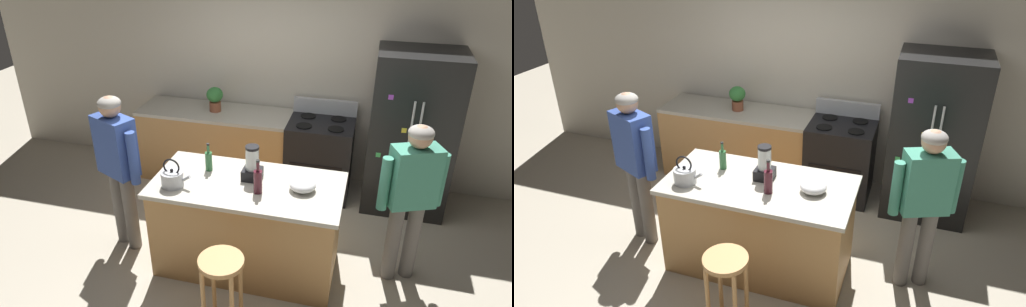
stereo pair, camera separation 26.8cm
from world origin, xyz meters
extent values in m
plane|color=#B2A893|center=(0.00, 0.00, 0.00)|extent=(14.00, 14.00, 0.00)
cube|color=beige|center=(0.00, 1.95, 1.35)|extent=(8.00, 0.10, 2.70)
cube|color=#B7844C|center=(0.00, 0.00, 0.44)|extent=(1.65, 0.80, 0.88)
cube|color=#B2AD9E|center=(0.00, 0.00, 0.90)|extent=(1.71, 0.86, 0.04)
cube|color=#B7844C|center=(-0.80, 1.55, 0.44)|extent=(2.00, 0.64, 0.88)
cube|color=#B2AD9E|center=(-0.80, 1.55, 0.90)|extent=(2.00, 0.64, 0.04)
cube|color=black|center=(1.45, 1.50, 0.91)|extent=(0.90, 0.70, 1.83)
cylinder|color=#B7BABF|center=(1.41, 1.13, 1.01)|extent=(0.02, 0.02, 0.82)
cylinder|color=#B7BABF|center=(1.49, 1.13, 1.01)|extent=(0.02, 0.02, 0.82)
cube|color=red|center=(1.41, 1.15, 0.90)|extent=(0.05, 0.01, 0.05)
cube|color=#3FB259|center=(1.37, 1.15, 0.68)|extent=(0.05, 0.01, 0.05)
cube|color=yellow|center=(1.34, 1.15, 1.09)|extent=(0.05, 0.01, 0.05)
cube|color=#3FB259|center=(1.12, 1.15, 0.78)|extent=(0.05, 0.01, 0.05)
cube|color=purple|center=(1.17, 1.15, 1.43)|extent=(0.05, 0.01, 0.05)
cube|color=black|center=(0.46, 1.52, 0.46)|extent=(0.76, 0.64, 0.92)
cube|color=black|center=(0.46, 1.20, 0.41)|extent=(0.60, 0.01, 0.24)
cube|color=#B7BABF|center=(0.46, 1.81, 1.01)|extent=(0.76, 0.06, 0.18)
cylinder|color=black|center=(0.28, 1.37, 0.92)|extent=(0.18, 0.18, 0.01)
cylinder|color=black|center=(0.64, 1.37, 0.92)|extent=(0.18, 0.18, 0.01)
cylinder|color=black|center=(0.28, 1.67, 0.92)|extent=(0.18, 0.18, 0.01)
cylinder|color=black|center=(0.64, 1.67, 0.92)|extent=(0.18, 0.18, 0.01)
cylinder|color=#66605B|center=(-1.36, 0.03, 0.42)|extent=(0.17, 0.17, 0.84)
cylinder|color=#66605B|center=(-1.20, -0.04, 0.42)|extent=(0.17, 0.17, 0.84)
cube|color=#334C99|center=(-1.28, 0.00, 1.13)|extent=(0.45, 0.36, 0.58)
cylinder|color=#334C99|center=(-1.51, 0.10, 1.08)|extent=(0.12, 0.12, 0.52)
cylinder|color=#334C99|center=(-1.05, -0.10, 1.08)|extent=(0.12, 0.12, 0.52)
sphere|color=tan|center=(-1.28, 0.00, 1.52)|extent=(0.26, 0.26, 0.20)
ellipsoid|color=gray|center=(-1.28, 0.00, 1.55)|extent=(0.28, 0.28, 0.12)
cylinder|color=#66605B|center=(1.49, 0.24, 0.40)|extent=(0.17, 0.17, 0.80)
cylinder|color=#66605B|center=(1.32, 0.17, 0.40)|extent=(0.17, 0.17, 0.80)
cube|color=#3F8C72|center=(1.41, 0.21, 1.08)|extent=(0.45, 0.36, 0.55)
cylinder|color=#3F8C72|center=(1.64, 0.31, 1.03)|extent=(0.12, 0.12, 0.49)
cylinder|color=#3F8C72|center=(1.18, 0.11, 1.03)|extent=(0.12, 0.12, 0.49)
sphere|color=tan|center=(1.41, 0.21, 1.45)|extent=(0.26, 0.26, 0.20)
ellipsoid|color=gray|center=(1.41, 0.21, 1.49)|extent=(0.27, 0.27, 0.12)
cylinder|color=#B7844C|center=(0.02, -0.81, 0.69)|extent=(0.36, 0.36, 0.04)
cylinder|color=#B7844C|center=(-0.10, -0.92, 0.33)|extent=(0.04, 0.04, 0.67)
cylinder|color=#B7844C|center=(-0.10, -0.69, 0.33)|extent=(0.04, 0.04, 0.67)
cylinder|color=#B7844C|center=(0.13, -0.69, 0.33)|extent=(0.04, 0.04, 0.67)
cylinder|color=brown|center=(-0.85, 1.55, 0.98)|extent=(0.14, 0.14, 0.12)
ellipsoid|color=#337A38|center=(-0.85, 1.55, 1.13)|extent=(0.20, 0.20, 0.18)
cube|color=black|center=(0.02, 0.09, 0.97)|extent=(0.17, 0.17, 0.10)
cylinder|color=silver|center=(0.02, 0.09, 1.12)|extent=(0.12, 0.12, 0.20)
cylinder|color=black|center=(0.02, 0.09, 1.23)|extent=(0.12, 0.12, 0.02)
cylinder|color=#2D6638|center=(-0.41, 0.14, 1.01)|extent=(0.07, 0.07, 0.18)
cylinder|color=#2D6638|center=(-0.41, 0.14, 1.14)|extent=(0.03, 0.03, 0.08)
cylinder|color=black|center=(-0.41, 0.14, 1.18)|extent=(0.03, 0.03, 0.02)
cylinder|color=#471923|center=(0.13, -0.12, 1.02)|extent=(0.08, 0.08, 0.21)
cylinder|color=#471923|center=(0.13, -0.12, 1.17)|extent=(0.03, 0.03, 0.09)
cylinder|color=black|center=(0.13, -0.12, 1.22)|extent=(0.03, 0.03, 0.02)
ellipsoid|color=white|center=(0.49, 0.02, 0.97)|extent=(0.23, 0.23, 0.10)
cylinder|color=#B7BABF|center=(-0.63, -0.21, 0.99)|extent=(0.20, 0.20, 0.14)
sphere|color=black|center=(-0.63, -0.21, 1.07)|extent=(0.03, 0.03, 0.03)
cylinder|color=#B7BABF|center=(-0.50, -0.21, 1.01)|extent=(0.09, 0.03, 0.08)
torus|color=black|center=(-0.63, -0.21, 1.11)|extent=(0.16, 0.02, 0.16)
camera|label=1|loc=(0.99, -3.40, 3.05)|focal=32.40mm
camera|label=2|loc=(1.24, -3.32, 3.05)|focal=32.40mm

